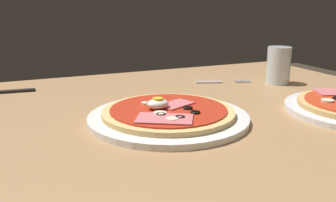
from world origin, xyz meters
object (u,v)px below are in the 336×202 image
at_px(fork, 219,82).
at_px(pizza_foreground, 168,115).
at_px(dining_table, 170,160).
at_px(knife, 0,92).
at_px(water_glass_near, 278,68).

bearing_deg(fork, pizza_foreground, -136.16).
xyz_separation_m(dining_table, knife, (-0.34, 0.30, 0.12)).
xyz_separation_m(fork, knife, (-0.57, 0.11, 0.00)).
distance_m(fork, knife, 0.58).
bearing_deg(water_glass_near, pizza_foreground, -155.89).
bearing_deg(knife, pizza_foreground, -50.61).
bearing_deg(water_glass_near, dining_table, -162.69).
relative_size(pizza_foreground, water_glass_near, 3.05).
xyz_separation_m(water_glass_near, fork, (-0.15, 0.07, -0.04)).
relative_size(pizza_foreground, fork, 2.05).
distance_m(dining_table, fork, 0.32).
bearing_deg(dining_table, knife, 138.14).
relative_size(dining_table, knife, 6.28).
distance_m(dining_table, pizza_foreground, 0.15).
bearing_deg(water_glass_near, knife, 165.68).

